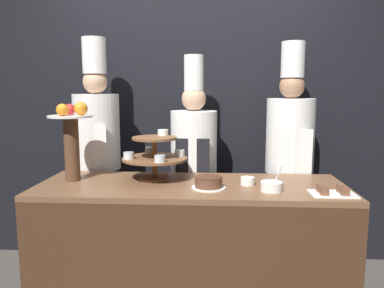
# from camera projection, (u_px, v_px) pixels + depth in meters

# --- Properties ---
(wall_back) EXTENTS (10.00, 0.06, 2.80)m
(wall_back) POSITION_uv_depth(u_px,v_px,m) (198.00, 102.00, 3.27)
(wall_back) COLOR black
(wall_back) RESTS_ON ground_plane
(buffet_counter) EXTENTS (2.00, 0.69, 0.89)m
(buffet_counter) POSITION_uv_depth(u_px,v_px,m) (191.00, 249.00, 2.50)
(buffet_counter) COLOR #422819
(buffet_counter) RESTS_ON ground_plane
(tiered_stand) EXTENTS (0.44, 0.44, 0.33)m
(tiered_stand) POSITION_uv_depth(u_px,v_px,m) (155.00, 155.00, 2.54)
(tiered_stand) COLOR brown
(tiered_stand) RESTS_ON buffet_counter
(fruit_pedestal) EXTENTS (0.29, 0.29, 0.53)m
(fruit_pedestal) POSITION_uv_depth(u_px,v_px,m) (72.00, 135.00, 2.49)
(fruit_pedestal) COLOR brown
(fruit_pedestal) RESTS_ON buffet_counter
(cake_round) EXTENTS (0.21, 0.21, 0.07)m
(cake_round) POSITION_uv_depth(u_px,v_px,m) (209.00, 183.00, 2.33)
(cake_round) COLOR white
(cake_round) RESTS_ON buffet_counter
(cup_white) EXTENTS (0.09, 0.09, 0.05)m
(cup_white) POSITION_uv_depth(u_px,v_px,m) (247.00, 181.00, 2.42)
(cup_white) COLOR white
(cup_white) RESTS_ON buffet_counter
(cake_square_tray) EXTENTS (0.26, 0.18, 0.05)m
(cake_square_tray) POSITION_uv_depth(u_px,v_px,m) (333.00, 192.00, 2.19)
(cake_square_tray) COLOR white
(cake_square_tray) RESTS_ON buffet_counter
(serving_bowl_near) EXTENTS (0.13, 0.13, 0.16)m
(serving_bowl_near) POSITION_uv_depth(u_px,v_px,m) (271.00, 186.00, 2.27)
(serving_bowl_near) COLOR white
(serving_bowl_near) RESTS_ON buffet_counter
(chef_left) EXTENTS (0.36, 0.36, 1.90)m
(chef_left) POSITION_uv_depth(u_px,v_px,m) (97.00, 149.00, 3.01)
(chef_left) COLOR #38332D
(chef_left) RESTS_ON ground_plane
(chef_center_left) EXTENTS (0.36, 0.36, 1.77)m
(chef_center_left) POSITION_uv_depth(u_px,v_px,m) (194.00, 162.00, 2.97)
(chef_center_left) COLOR #38332D
(chef_center_left) RESTS_ON ground_plane
(chef_center_right) EXTENTS (0.37, 0.37, 1.86)m
(chef_center_right) POSITION_uv_depth(u_px,v_px,m) (289.00, 154.00, 2.92)
(chef_center_right) COLOR #28282D
(chef_center_right) RESTS_ON ground_plane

